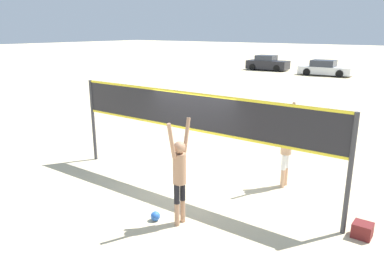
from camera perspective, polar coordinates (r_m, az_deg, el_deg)
ground_plane at (r=9.95m, az=-0.00°, el=-7.74°), size 200.00×200.00×0.00m
volleyball_net at (r=9.35m, az=-0.00°, el=2.82°), size 7.77×0.10×2.54m
player_spiker at (r=7.75m, az=-1.92°, el=-5.14°), size 0.28×0.72×2.29m
player_blocker at (r=9.94m, az=14.21°, el=-1.02°), size 0.28×0.72×2.23m
volleyball at (r=8.37m, az=-5.60°, el=-11.89°), size 0.21×0.21×0.21m
gear_bag at (r=8.44m, az=24.52°, el=-12.79°), size 0.37×0.34×0.30m
parked_car_near at (r=36.21m, az=19.59°, el=9.79°), size 4.65×2.12×1.36m
parked_car_mid at (r=39.45m, az=11.42°, el=10.93°), size 4.21×2.14×1.49m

